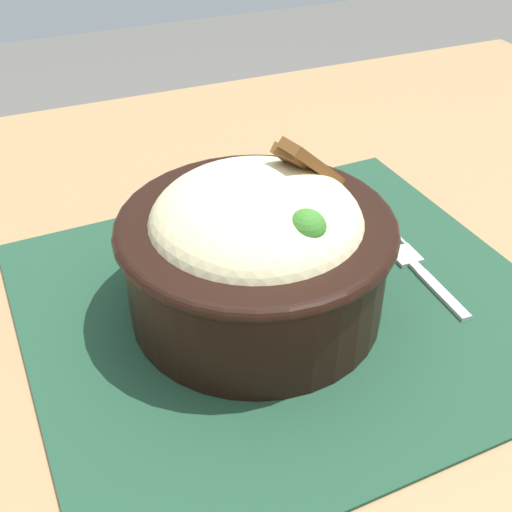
% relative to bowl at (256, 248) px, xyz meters
% --- Properties ---
extents(table, '(1.13, 0.86, 0.71)m').
position_rel_bowl_xyz_m(table, '(0.04, 0.02, -0.14)').
color(table, '#99754C').
rests_on(table, ground_plane).
extents(placemat, '(0.41, 0.37, 0.00)m').
position_rel_bowl_xyz_m(placemat, '(0.02, -0.00, -0.06)').
color(placemat, '#1E422D').
rests_on(placemat, table).
extents(bowl, '(0.20, 0.20, 0.13)m').
position_rel_bowl_xyz_m(bowl, '(0.00, 0.00, 0.00)').
color(bowl, black).
rests_on(bowl, placemat).
extents(fork, '(0.02, 0.13, 0.00)m').
position_rel_bowl_xyz_m(fork, '(0.14, -0.01, -0.06)').
color(fork, '#B3B3B3').
rests_on(fork, placemat).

